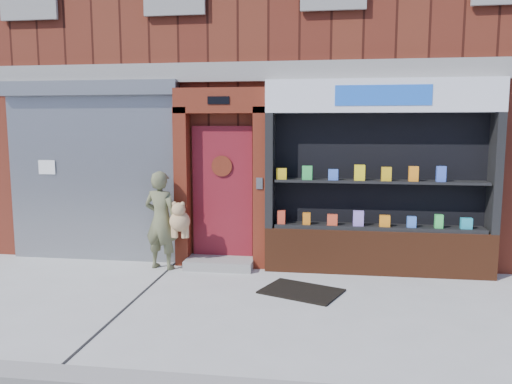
# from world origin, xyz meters

# --- Properties ---
(ground) EXTENTS (80.00, 80.00, 0.00)m
(ground) POSITION_xyz_m (0.00, 0.00, 0.00)
(ground) COLOR #9E9E99
(ground) RESTS_ON ground
(building) EXTENTS (12.00, 8.16, 8.00)m
(building) POSITION_xyz_m (-0.00, 5.99, 4.00)
(building) COLOR #531D13
(building) RESTS_ON ground
(shutter_bay) EXTENTS (3.10, 0.30, 3.04)m
(shutter_bay) POSITION_xyz_m (-3.00, 1.93, 1.72)
(shutter_bay) COLOR gray
(shutter_bay) RESTS_ON ground
(red_door_bay) EXTENTS (1.52, 0.58, 2.90)m
(red_door_bay) POSITION_xyz_m (-0.75, 1.86, 1.46)
(red_door_bay) COLOR #5C1D0F
(red_door_bay) RESTS_ON ground
(pharmacy_bay) EXTENTS (3.50, 0.41, 3.00)m
(pharmacy_bay) POSITION_xyz_m (1.75, 1.81, 1.37)
(pharmacy_bay) COLOR #572814
(pharmacy_bay) RESTS_ON ground
(woman) EXTENTS (0.82, 0.50, 1.59)m
(woman) POSITION_xyz_m (-1.63, 1.54, 0.80)
(woman) COLOR #5C5F3E
(woman) RESTS_ON ground
(doormat) EXTENTS (1.24, 1.07, 0.03)m
(doormat) POSITION_xyz_m (0.63, 0.69, 0.01)
(doormat) COLOR black
(doormat) RESTS_ON ground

